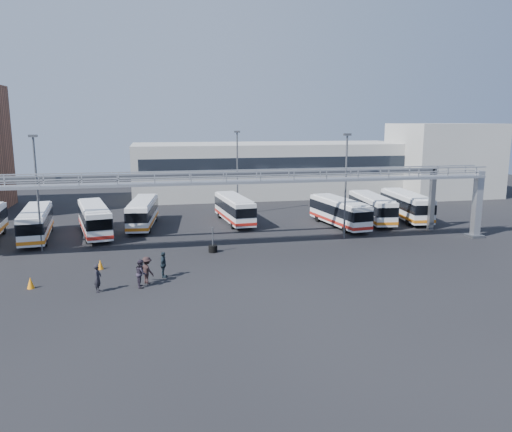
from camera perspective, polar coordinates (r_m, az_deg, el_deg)
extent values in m
plane|color=black|center=(39.98, -2.43, -5.68)|extent=(140.00, 140.00, 0.00)
cube|color=#989BA0|center=(53.60, 23.96, 1.23)|extent=(0.70, 0.70, 6.60)
cube|color=#4C4F54|center=(54.17, 23.70, -2.08)|extent=(1.40, 1.40, 0.25)
cube|color=#989BA0|center=(43.61, -3.57, 3.87)|extent=(50.00, 1.80, 0.22)
cube|color=#989BA0|center=(42.67, -3.42, 5.01)|extent=(50.00, 0.10, 0.10)
cube|color=#989BA0|center=(44.34, -3.74, 5.22)|extent=(50.00, 0.10, 0.10)
cube|color=#4C4F54|center=(47.52, -4.27, 4.68)|extent=(45.00, 0.50, 0.35)
cube|color=#9E9E99|center=(78.34, 1.67, 5.40)|extent=(42.00, 14.00, 8.00)
cube|color=#B2B2AD|center=(82.86, 20.57, 6.05)|extent=(14.00, 12.00, 11.00)
cylinder|color=#4C4F54|center=(47.31, -23.68, 2.18)|extent=(0.18, 0.18, 10.00)
cube|color=#4C4F54|center=(46.90, -24.15, 8.35)|extent=(0.70, 0.35, 0.22)
cylinder|color=#4C4F54|center=(48.81, 10.20, 3.16)|extent=(0.18, 0.18, 10.00)
cube|color=#4C4F54|center=(48.42, 10.40, 9.15)|extent=(0.70, 0.35, 0.22)
cylinder|color=#4C4F54|center=(61.04, -2.15, 4.81)|extent=(0.18, 0.18, 10.00)
cube|color=#4C4F54|center=(60.72, -2.18, 9.61)|extent=(0.70, 0.35, 0.22)
cylinder|color=black|center=(56.97, -26.89, -1.39)|extent=(0.34, 0.96, 0.94)
cube|color=white|center=(52.80, -23.84, -0.69)|extent=(3.29, 10.24, 2.51)
cube|color=black|center=(52.75, -23.86, -0.38)|extent=(3.35, 10.30, 1.01)
cube|color=orange|center=(52.97, -23.77, -1.64)|extent=(3.34, 10.29, 0.32)
cube|color=white|center=(52.57, -23.95, 0.73)|extent=(2.96, 9.21, 0.15)
cylinder|color=black|center=(50.05, -25.27, -2.82)|extent=(0.36, 0.94, 0.91)
cylinder|color=black|center=(49.80, -22.94, -2.70)|extent=(0.36, 0.94, 0.91)
cylinder|color=black|center=(56.29, -24.45, -1.34)|extent=(0.36, 0.94, 0.91)
cylinder|color=black|center=(56.07, -22.37, -1.23)|extent=(0.36, 0.94, 0.91)
cube|color=white|center=(52.73, -17.99, -0.27)|extent=(4.30, 10.52, 2.57)
cube|color=black|center=(52.67, -18.01, 0.05)|extent=(4.37, 10.59, 1.03)
cube|color=#AF1E15|center=(52.90, -17.94, -1.24)|extent=(4.36, 10.58, 0.33)
cube|color=white|center=(52.50, -18.08, 1.18)|extent=(3.87, 9.47, 0.15)
cylinder|color=black|center=(49.69, -18.75, -2.43)|extent=(0.46, 0.97, 0.93)
cylinder|color=black|center=(49.87, -16.36, -2.25)|extent=(0.46, 0.97, 0.93)
cylinder|color=black|center=(56.10, -19.30, -1.00)|extent=(0.46, 0.97, 0.93)
cylinder|color=black|center=(56.26, -17.18, -0.84)|extent=(0.46, 0.97, 0.93)
cube|color=white|center=(55.31, -12.81, 0.42)|extent=(3.36, 10.11, 2.48)
cube|color=black|center=(55.26, -12.83, 0.72)|extent=(3.43, 10.18, 0.99)
cube|color=orange|center=(55.47, -12.78, -0.47)|extent=(3.42, 10.17, 0.32)
cube|color=white|center=(55.10, -12.87, 1.77)|extent=(3.03, 9.10, 0.14)
cylinder|color=black|center=(52.60, -14.29, -1.49)|extent=(0.37, 0.93, 0.90)
cylinder|color=black|center=(52.32, -12.11, -1.46)|extent=(0.37, 0.93, 0.90)
cylinder|color=black|center=(58.76, -13.35, -0.19)|extent=(0.37, 0.93, 0.90)
cylinder|color=black|center=(58.51, -11.39, -0.15)|extent=(0.37, 0.93, 0.90)
cube|color=white|center=(56.34, -2.50, 0.87)|extent=(3.15, 10.11, 2.49)
cube|color=black|center=(56.29, -2.51, 1.17)|extent=(3.21, 10.17, 0.99)
cube|color=#AF1E15|center=(56.49, -2.50, -0.01)|extent=(3.20, 10.16, 0.32)
cube|color=white|center=(56.12, -2.51, 2.19)|extent=(2.83, 9.10, 0.14)
cylinder|color=black|center=(53.29, -2.68, -1.01)|extent=(0.35, 0.92, 0.90)
cylinder|color=black|center=(53.81, -0.60, -0.89)|extent=(0.35, 0.92, 0.90)
cylinder|color=black|center=(59.36, -4.21, 0.19)|extent=(0.35, 0.92, 0.90)
cylinder|color=black|center=(59.83, -2.32, 0.29)|extent=(0.35, 0.92, 0.90)
cube|color=white|center=(54.99, 9.49, 0.50)|extent=(3.53, 10.19, 2.50)
cube|color=black|center=(54.94, 9.50, 0.80)|extent=(3.59, 10.26, 1.00)
cube|color=#AF1E15|center=(55.15, 9.46, -0.41)|extent=(3.58, 10.25, 0.32)
cube|color=white|center=(54.77, 9.53, 1.86)|extent=(3.17, 9.17, 0.15)
cylinder|color=black|center=(52.00, 10.15, -1.47)|extent=(0.39, 0.93, 0.91)
cylinder|color=black|center=(53.00, 12.06, -1.30)|extent=(0.39, 0.93, 0.91)
cylinder|color=black|center=(57.53, 7.05, -0.20)|extent=(0.39, 0.93, 0.91)
cylinder|color=black|center=(58.44, 8.83, -0.08)|extent=(0.39, 0.93, 0.91)
cube|color=white|center=(58.41, 13.08, 0.97)|extent=(3.21, 10.23, 2.51)
cube|color=black|center=(58.36, 13.09, 1.26)|extent=(3.27, 10.29, 1.01)
cube|color=orange|center=(58.56, 13.04, 0.11)|extent=(3.26, 10.28, 0.32)
cube|color=white|center=(58.20, 13.13, 2.26)|extent=(2.88, 9.20, 0.15)
cylinder|color=black|center=(55.31, 13.13, -0.85)|extent=(0.36, 0.94, 0.91)
cylinder|color=black|center=(56.02, 15.10, -0.79)|extent=(0.36, 0.94, 0.91)
cylinder|color=black|center=(61.29, 11.13, 0.35)|extent=(0.36, 0.94, 0.91)
cylinder|color=black|center=(61.94, 12.94, 0.39)|extent=(0.36, 0.94, 0.91)
cube|color=white|center=(60.58, 16.77, 1.19)|extent=(3.39, 10.58, 2.60)
cube|color=black|center=(60.54, 16.79, 1.48)|extent=(3.46, 10.64, 1.04)
cube|color=orange|center=(60.74, 16.73, 0.33)|extent=(3.44, 10.63, 0.33)
cube|color=white|center=(60.38, 16.84, 2.48)|extent=(3.05, 9.52, 0.15)
cylinder|color=black|center=(57.38, 17.00, -0.61)|extent=(0.38, 0.97, 0.94)
cylinder|color=black|center=(58.24, 18.92, -0.56)|extent=(0.38, 0.97, 0.94)
cylinder|color=black|center=(63.44, 14.68, 0.57)|extent=(0.38, 0.97, 0.94)
cylinder|color=black|center=(64.22, 16.45, 0.60)|extent=(0.38, 0.97, 0.94)
imported|color=black|center=(35.39, -17.64, -6.77)|extent=(0.59, 0.77, 1.91)
imported|color=#2A2331|center=(35.61, -12.99, -6.39)|extent=(0.78, 0.99, 1.96)
imported|color=black|center=(36.26, -12.36, -6.06)|extent=(1.35, 1.43, 1.94)
imported|color=#1A2730|center=(37.37, -10.55, -5.51)|extent=(0.67, 1.19, 1.92)
cone|color=orange|center=(37.88, -24.37, -6.98)|extent=(0.63, 0.63, 0.79)
cone|color=orange|center=(40.74, -17.38, -5.31)|extent=(0.60, 0.60, 0.75)
cylinder|color=black|center=(44.09, -4.94, -4.00)|extent=(0.78, 0.78, 0.19)
cylinder|color=black|center=(44.03, -4.95, -3.74)|extent=(0.78, 0.78, 0.19)
cylinder|color=black|center=(43.98, -4.95, -3.48)|extent=(0.78, 0.78, 0.19)
cylinder|color=#4C4F54|center=(43.84, -4.96, -2.73)|extent=(0.11, 0.11, 2.24)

